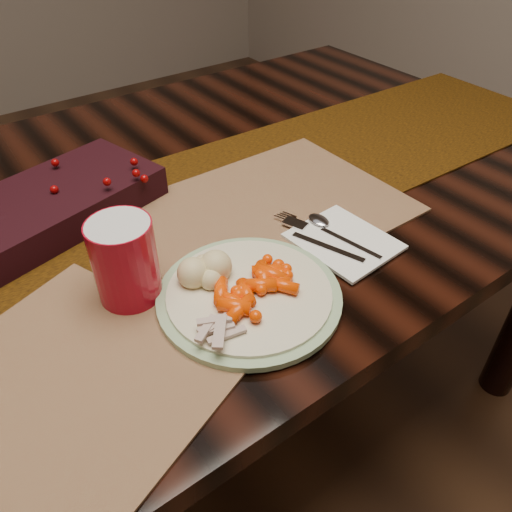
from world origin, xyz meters
TOP-DOWN VIEW (x-y plane):
  - floor at (0.00, 0.00)m, footprint 5.00×5.00m
  - dining_table at (0.00, 0.00)m, footprint 1.80×1.00m
  - table_runner at (0.05, -0.06)m, footprint 1.85×0.42m
  - centerpiece at (-0.16, 0.04)m, footprint 0.40×0.27m
  - placemat_main at (0.15, -0.15)m, footprint 0.47×0.35m
  - placemat_second at (-0.33, -0.33)m, footprint 0.55×0.48m
  - dinner_plate at (-0.01, -0.32)m, footprint 0.31×0.31m
  - baby_carrots at (-0.01, -0.33)m, footprint 0.11×0.10m
  - mashed_potatoes at (-0.05, -0.26)m, footprint 0.10×0.09m
  - turkey_shreds at (-0.09, -0.36)m, footprint 0.08×0.07m
  - napkin at (0.19, -0.30)m, footprint 0.15×0.16m
  - fork at (0.16, -0.28)m, footprint 0.08×0.16m
  - spoon at (0.19, -0.29)m, footprint 0.06×0.15m
  - red_cup at (-0.14, -0.21)m, footprint 0.09×0.09m

SIDE VIEW (x-z plane):
  - floor at x=0.00m, z-range 0.00..0.00m
  - dining_table at x=0.00m, z-range 0.00..0.75m
  - table_runner at x=0.05m, z-range 0.75..0.75m
  - placemat_second at x=-0.33m, z-range 0.75..0.75m
  - placemat_main at x=0.15m, z-range 0.75..0.75m
  - napkin at x=0.19m, z-range 0.75..0.76m
  - spoon at x=0.19m, z-range 0.76..0.76m
  - fork at x=0.16m, z-range 0.76..0.76m
  - dinner_plate at x=-0.01m, z-range 0.75..0.77m
  - turkey_shreds at x=-0.09m, z-range 0.77..0.78m
  - baby_carrots at x=-0.01m, z-range 0.77..0.79m
  - centerpiece at x=-0.16m, z-range 0.75..0.83m
  - mashed_potatoes at x=-0.05m, z-range 0.77..0.82m
  - red_cup at x=-0.14m, z-range 0.75..0.88m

